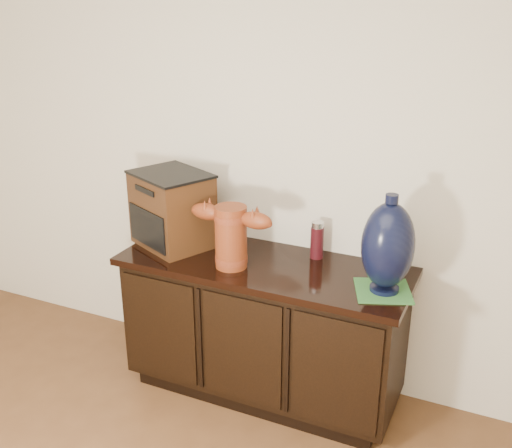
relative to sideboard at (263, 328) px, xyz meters
The scene contains 6 objects.
sideboard is the anchor object (origin of this frame).
terracotta_vessel 0.57m from the sideboard, 142.67° to the right, with size 0.44×0.17×0.31m.
tv_radio 0.78m from the sideboard, behind, with size 0.49×0.45×0.39m.
green_mat 0.72m from the sideboard, ahead, with size 0.24×0.24×0.01m, color #326C30.
lamp_base 0.85m from the sideboard, ahead, with size 0.30×0.30×0.45m.
spray_can 0.54m from the sideboard, 39.13° to the left, with size 0.07×0.07×0.19m.
Camera 1 is at (1.09, -0.24, 2.01)m, focal length 42.00 mm.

